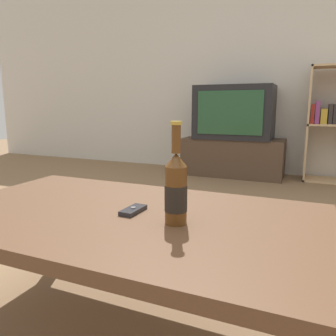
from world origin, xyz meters
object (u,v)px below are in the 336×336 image
(television, at_px, (235,112))
(bookshelf, at_px, (332,121))
(tv_stand, at_px, (233,157))
(beer_bottle, at_px, (176,189))
(cell_phone, at_px, (133,210))

(television, relative_size, bookshelf, 0.71)
(tv_stand, relative_size, beer_bottle, 3.67)
(tv_stand, height_order, television, television)
(television, bearing_deg, tv_stand, 90.00)
(tv_stand, bearing_deg, television, -90.00)
(bookshelf, xyz_separation_m, cell_phone, (-0.71, -2.80, -0.18))
(bookshelf, distance_m, cell_phone, 2.89)
(television, xyz_separation_m, cell_phone, (0.25, -2.71, -0.26))
(tv_stand, distance_m, bookshelf, 1.05)
(cell_phone, bearing_deg, bookshelf, 78.04)
(television, xyz_separation_m, bookshelf, (0.96, 0.09, -0.08))
(tv_stand, xyz_separation_m, cell_phone, (0.25, -2.71, 0.23))
(bookshelf, height_order, cell_phone, bookshelf)
(beer_bottle, bearing_deg, television, 98.64)
(television, distance_m, cell_phone, 2.73)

